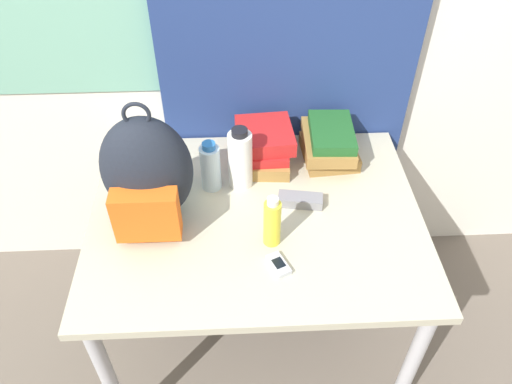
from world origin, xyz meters
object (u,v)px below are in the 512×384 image
at_px(sunscreen_bottle, 272,222).
at_px(cell_phone, 279,265).
at_px(book_stack_left, 265,145).
at_px(sports_bottle, 240,159).
at_px(book_stack_center, 329,143).
at_px(backpack, 147,174).
at_px(water_bottle, 210,167).
at_px(sunglasses_case, 300,200).

height_order(sunscreen_bottle, cell_phone, sunscreen_bottle).
relative_size(book_stack_left, sports_bottle, 1.05).
bearing_deg(sunscreen_bottle, book_stack_center, 59.52).
bearing_deg(cell_phone, book_stack_left, 91.28).
relative_size(book_stack_center, cell_phone, 2.71).
bearing_deg(sunscreen_bottle, backpack, 160.80).
relative_size(water_bottle, cell_phone, 1.95).
distance_m(book_stack_left, sports_bottle, 0.16).
height_order(book_stack_center, sunglasses_case, book_stack_center).
bearing_deg(water_bottle, book_stack_left, 34.59).
xyz_separation_m(sports_bottle, cell_phone, (0.10, -0.38, -0.10)).
distance_m(water_bottle, sunscreen_bottle, 0.33).
height_order(backpack, book_stack_center, backpack).
relative_size(sunscreen_bottle, cell_phone, 1.90).
height_order(water_bottle, sunscreen_bottle, water_bottle).
distance_m(sunscreen_bottle, cell_phone, 0.13).
xyz_separation_m(sports_bottle, sunscreen_bottle, (0.09, -0.28, -0.02)).
relative_size(book_stack_center, sports_bottle, 1.13).
bearing_deg(sports_bottle, cell_phone, -74.70).
distance_m(sports_bottle, sunscreen_bottle, 0.29).
distance_m(book_stack_center, water_bottle, 0.46).
height_order(book_stack_left, sunglasses_case, book_stack_left).
height_order(cell_phone, sunglasses_case, sunglasses_case).
relative_size(book_stack_left, book_stack_center, 0.93).
bearing_deg(sunglasses_case, cell_phone, -109.70).
bearing_deg(book_stack_center, book_stack_left, -178.39).
bearing_deg(book_stack_center, cell_phone, -113.96).
relative_size(book_stack_center, sunscreen_bottle, 1.42).
bearing_deg(sunglasses_case, backpack, -176.35).
distance_m(backpack, sports_bottle, 0.33).
relative_size(sports_bottle, sunglasses_case, 1.50).
xyz_separation_m(sunscreen_bottle, sunglasses_case, (0.11, 0.16, -0.07)).
xyz_separation_m(book_stack_left, sunglasses_case, (0.11, -0.24, -0.05)).
bearing_deg(backpack, book_stack_center, 24.04).
height_order(water_bottle, sunglasses_case, water_bottle).
bearing_deg(book_stack_left, sunglasses_case, -66.05).
relative_size(sunscreen_bottle, sunglasses_case, 1.19).
xyz_separation_m(sports_bottle, sunglasses_case, (0.20, -0.11, -0.09)).
xyz_separation_m(book_stack_center, sports_bottle, (-0.33, -0.13, 0.04)).
bearing_deg(book_stack_left, cell_phone, -88.72).
bearing_deg(cell_phone, backpack, 149.29).
bearing_deg(backpack, book_stack_left, 35.24).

